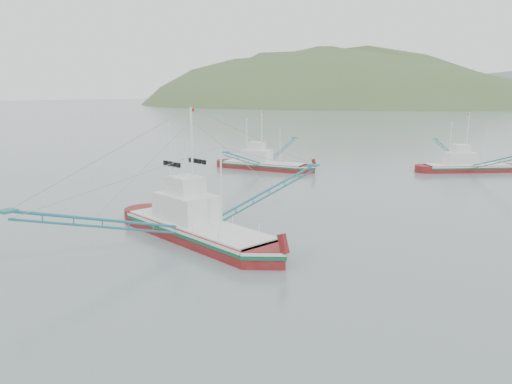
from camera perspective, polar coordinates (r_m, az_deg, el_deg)
The scene contains 5 objects.
ground at distance 36.22m, azimuth -5.50°, elevation -6.51°, with size 1200.00×1200.00×0.00m, color slate.
main_boat at distance 38.28m, azimuth -6.88°, elevation -2.54°, with size 15.17×26.25×10.76m.
bg_boat_left at distance 72.62m, azimuth 0.84°, elevation 3.73°, with size 12.69×22.26×9.06m.
bg_boat_far at distance 76.53m, azimuth 23.05°, elevation 3.57°, with size 17.18×18.88×8.82m.
headland_left at distance 436.14m, azimuth 7.48°, elevation 9.84°, with size 448.00×308.00×210.00m, color #435C2F.
Camera 1 is at (22.52, -26.10, 11.10)m, focal length 35.00 mm.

